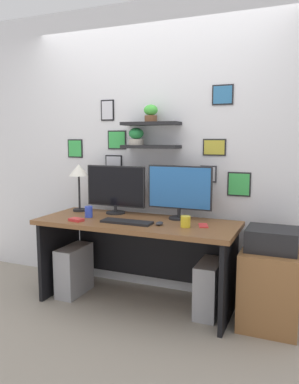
# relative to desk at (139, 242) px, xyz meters

# --- Properties ---
(ground_plane) EXTENTS (8.00, 8.00, 0.00)m
(ground_plane) POSITION_rel_desk_xyz_m (0.00, -0.06, -0.54)
(ground_plane) COLOR gray
(back_wall_assembly) EXTENTS (4.40, 0.24, 2.70)m
(back_wall_assembly) POSITION_rel_desk_xyz_m (-0.00, 0.38, 0.81)
(back_wall_assembly) COLOR silver
(back_wall_assembly) RESTS_ON ground
(desk) EXTENTS (1.74, 0.68, 0.75)m
(desk) POSITION_rel_desk_xyz_m (0.00, 0.00, 0.00)
(desk) COLOR brown
(desk) RESTS_ON ground
(monitor_left) EXTENTS (0.59, 0.18, 0.45)m
(monitor_left) POSITION_rel_desk_xyz_m (-0.31, 0.16, 0.45)
(monitor_left) COLOR black
(monitor_left) RESTS_ON desk
(monitor_right) EXTENTS (0.58, 0.18, 0.47)m
(monitor_right) POSITION_rel_desk_xyz_m (0.31, 0.16, 0.46)
(monitor_right) COLOR black
(monitor_right) RESTS_ON desk
(keyboard) EXTENTS (0.44, 0.14, 0.02)m
(keyboard) POSITION_rel_desk_xyz_m (-0.04, -0.17, 0.22)
(keyboard) COLOR black
(keyboard) RESTS_ON desk
(computer_mouse) EXTENTS (0.06, 0.09, 0.03)m
(computer_mouse) POSITION_rel_desk_xyz_m (0.24, -0.14, 0.22)
(computer_mouse) COLOR #2D2D33
(computer_mouse) RESTS_ON desk
(desk_lamp) EXTENTS (0.19, 0.19, 0.46)m
(desk_lamp) POSITION_rel_desk_xyz_m (-0.70, 0.13, 0.57)
(desk_lamp) COLOR black
(desk_lamp) RESTS_ON desk
(cell_phone) EXTENTS (0.11, 0.16, 0.01)m
(cell_phone) POSITION_rel_desk_xyz_m (0.58, -0.03, 0.21)
(cell_phone) COLOR red
(cell_phone) RESTS_ON desk
(coffee_mug) EXTENTS (0.08, 0.08, 0.09)m
(coffee_mug) POSITION_rel_desk_xyz_m (0.46, -0.12, 0.25)
(coffee_mug) COLOR yellow
(coffee_mug) RESTS_ON desk
(pen_cup) EXTENTS (0.07, 0.07, 0.10)m
(pen_cup) POSITION_rel_desk_xyz_m (-0.46, -0.09, 0.26)
(pen_cup) COLOR blue
(pen_cup) RESTS_ON desk
(scissors_tray) EXTENTS (0.13, 0.10, 0.02)m
(scissors_tray) POSITION_rel_desk_xyz_m (-0.47, -0.27, 0.22)
(scissors_tray) COLOR red
(scissors_tray) RESTS_ON desk
(drawer_cabinet) EXTENTS (0.44, 0.50, 0.61)m
(drawer_cabinet) POSITION_rel_desk_xyz_m (1.12, -0.01, -0.24)
(drawer_cabinet) COLOR brown
(drawer_cabinet) RESTS_ON ground
(printer) EXTENTS (0.38, 0.34, 0.17)m
(printer) POSITION_rel_desk_xyz_m (1.12, -0.01, 0.15)
(printer) COLOR black
(printer) RESTS_ON drawer_cabinet
(computer_tower_left) EXTENTS (0.18, 0.40, 0.45)m
(computer_tower_left) POSITION_rel_desk_xyz_m (-0.63, -0.09, -0.32)
(computer_tower_left) COLOR #99999E
(computer_tower_left) RESTS_ON ground
(computer_tower_right) EXTENTS (0.18, 0.40, 0.45)m
(computer_tower_right) POSITION_rel_desk_xyz_m (0.64, -0.01, -0.32)
(computer_tower_right) COLOR #99999E
(computer_tower_right) RESTS_ON ground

